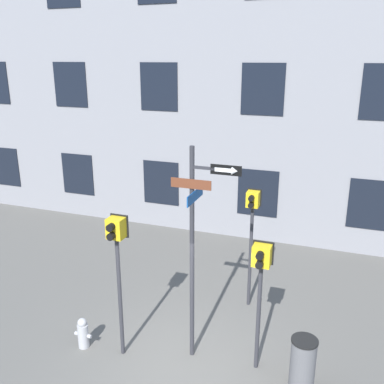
{
  "coord_description": "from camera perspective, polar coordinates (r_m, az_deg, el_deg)",
  "views": [
    {
      "loc": [
        2.51,
        -6.46,
        5.84
      ],
      "look_at": [
        -0.02,
        0.5,
        3.51
      ],
      "focal_mm": 40.0,
      "sensor_mm": 36.0,
      "label": 1
    }
  ],
  "objects": [
    {
      "name": "pedestrian_signal_left",
      "position": [
        8.34,
        -9.97,
        -7.56
      ],
      "size": [
        0.37,
        0.4,
        3.01
      ],
      "color": "#2D2D33",
      "rests_on": "ground_plane"
    },
    {
      "name": "trash_bin",
      "position": [
        8.64,
        14.54,
        -21.25
      ],
      "size": [
        0.49,
        0.49,
        1.02
      ],
      "color": "#59595B",
      "rests_on": "ground_plane"
    },
    {
      "name": "pedestrian_signal_across",
      "position": [
        10.03,
        8.01,
        -3.59
      ],
      "size": [
        0.34,
        0.4,
        2.95
      ],
      "color": "#2D2D33",
      "rests_on": "ground_plane"
    },
    {
      "name": "ground_plane",
      "position": [
        9.06,
        -1.05,
        -22.64
      ],
      "size": [
        60.0,
        60.0,
        0.0
      ],
      "primitive_type": "plane",
      "color": "#595651"
    },
    {
      "name": "pedestrian_signal_right",
      "position": [
        8.06,
        9.16,
        -10.53
      ],
      "size": [
        0.39,
        0.4,
        2.64
      ],
      "color": "#2D2D33",
      "rests_on": "ground_plane"
    },
    {
      "name": "building_facade",
      "position": [
        13.72,
        10.04,
        20.28
      ],
      "size": [
        24.0,
        0.63,
        13.13
      ],
      "color": "gray",
      "rests_on": "ground_plane"
    },
    {
      "name": "fire_hydrant",
      "position": [
        9.69,
        -14.32,
        -17.77
      ],
      "size": [
        0.39,
        0.23,
        0.68
      ],
      "color": "#A5A5A8",
      "rests_on": "ground_plane"
    },
    {
      "name": "street_sign_pole",
      "position": [
        8.06,
        0.51,
        -6.42
      ],
      "size": [
        1.3,
        0.82,
        4.36
      ],
      "color": "#2D2D33",
      "rests_on": "ground_plane"
    }
  ]
}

